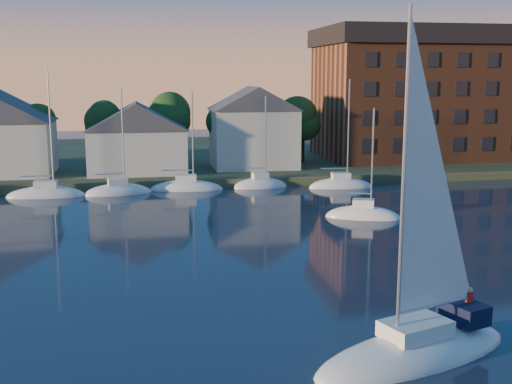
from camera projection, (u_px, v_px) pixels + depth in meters
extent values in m
cube|color=#2F3820|center=(180.00, 160.00, 93.19)|extent=(160.00, 50.00, 2.00)
cube|color=brown|center=(194.00, 186.00, 70.93)|extent=(120.00, 3.00, 1.00)
cube|color=beige|center=(138.00, 151.00, 74.08)|extent=(11.00, 8.00, 5.00)
cube|color=beige|center=(253.00, 139.00, 78.33)|extent=(10.00, 8.00, 7.00)
cube|color=brown|center=(432.00, 102.00, 88.05)|extent=(30.00, 16.00, 15.00)
cube|color=black|center=(435.00, 37.00, 86.50)|extent=(31.00, 17.00, 2.40)
cylinder|color=#332217|center=(37.00, 153.00, 77.88)|extent=(0.50, 0.50, 3.50)
sphere|color=#1E3A15|center=(35.00, 117.00, 77.09)|extent=(5.40, 5.40, 5.40)
cylinder|color=#332217|center=(105.00, 152.00, 79.31)|extent=(0.50, 0.50, 3.50)
sphere|color=#1E3A15|center=(103.00, 116.00, 78.52)|extent=(5.40, 5.40, 5.40)
cylinder|color=#332217|center=(170.00, 151.00, 80.73)|extent=(0.50, 0.50, 3.50)
sphere|color=#1E3A15|center=(169.00, 115.00, 79.94)|extent=(5.40, 5.40, 5.40)
cylinder|color=#332217|center=(233.00, 149.00, 82.15)|extent=(0.50, 0.50, 3.50)
sphere|color=#1E3A15|center=(232.00, 115.00, 81.36)|extent=(5.40, 5.40, 5.40)
cylinder|color=#332217|center=(293.00, 148.00, 83.58)|extent=(0.50, 0.50, 3.50)
sphere|color=#1E3A15|center=(294.00, 114.00, 82.78)|extent=(5.40, 5.40, 5.40)
cylinder|color=#332217|center=(352.00, 147.00, 85.00)|extent=(0.50, 0.50, 3.50)
sphere|color=#1E3A15|center=(353.00, 113.00, 84.21)|extent=(5.40, 5.40, 5.40)
cylinder|color=#332217|center=(409.00, 146.00, 86.42)|extent=(0.50, 0.50, 3.50)
sphere|color=#1E3A15|center=(410.00, 113.00, 85.63)|extent=(5.40, 5.40, 5.40)
cylinder|color=#332217|center=(463.00, 145.00, 87.84)|extent=(0.50, 0.50, 3.50)
sphere|color=#1E3A15|center=(465.00, 112.00, 87.05)|extent=(5.40, 5.40, 5.40)
ellipsoid|color=silver|center=(39.00, 196.00, 65.18)|extent=(7.50, 2.40, 2.20)
cube|color=silver|center=(38.00, 183.00, 64.95)|extent=(2.10, 1.32, 0.70)
cylinder|color=#A5A8AD|center=(43.00, 137.00, 64.25)|extent=(0.16, 0.16, 10.00)
cylinder|color=#A5A8AD|center=(29.00, 175.00, 64.65)|extent=(3.15, 0.12, 0.12)
ellipsoid|color=silver|center=(119.00, 193.00, 66.60)|extent=(7.50, 2.40, 2.20)
cube|color=silver|center=(119.00, 181.00, 66.37)|extent=(2.10, 1.32, 0.70)
cylinder|color=#A5A8AD|center=(124.00, 136.00, 65.68)|extent=(0.16, 0.16, 10.00)
cylinder|color=#A5A8AD|center=(110.00, 173.00, 66.07)|extent=(3.15, 0.12, 0.12)
ellipsoid|color=silver|center=(196.00, 191.00, 68.02)|extent=(7.50, 2.40, 2.20)
cube|color=silver|center=(196.00, 179.00, 67.79)|extent=(2.10, 1.32, 0.70)
cylinder|color=#A5A8AD|center=(202.00, 135.00, 67.10)|extent=(0.16, 0.16, 10.00)
cylinder|color=#A5A8AD|center=(188.00, 171.00, 67.49)|extent=(3.15, 0.12, 0.12)
ellipsoid|color=silver|center=(270.00, 189.00, 69.45)|extent=(7.50, 2.40, 2.20)
cube|color=silver|center=(270.00, 177.00, 69.21)|extent=(2.10, 1.32, 0.70)
cylinder|color=#A5A8AD|center=(277.00, 134.00, 68.52)|extent=(0.16, 0.16, 10.00)
cylinder|color=#A5A8AD|center=(262.00, 169.00, 68.92)|extent=(3.15, 0.12, 0.12)
ellipsoid|color=silver|center=(341.00, 186.00, 70.87)|extent=(7.50, 2.40, 2.20)
cube|color=silver|center=(341.00, 175.00, 70.64)|extent=(2.10, 1.32, 0.70)
cylinder|color=#A5A8AD|center=(348.00, 132.00, 69.95)|extent=(0.16, 0.16, 10.00)
cylinder|color=#A5A8AD|center=(334.00, 167.00, 70.34)|extent=(3.15, 0.12, 0.12)
ellipsoid|color=silver|center=(414.00, 357.00, 27.76)|extent=(10.86, 6.51, 2.20)
cube|color=silver|center=(415.00, 329.00, 27.52)|extent=(3.33, 2.67, 0.70)
cylinder|color=#A5A8AD|center=(403.00, 180.00, 25.86)|extent=(0.16, 0.16, 13.78)
cylinder|color=#A5A8AD|center=(436.00, 305.00, 27.92)|extent=(4.15, 1.52, 0.12)
cube|color=black|center=(464.00, 312.00, 28.89)|extent=(1.97, 2.34, 0.90)
ellipsoid|color=silver|center=(363.00, 218.00, 55.00)|extent=(6.81, 4.43, 2.20)
cube|color=silver|center=(363.00, 203.00, 54.77)|extent=(2.13, 1.79, 0.70)
cylinder|color=#A5A8AD|center=(372.00, 158.00, 53.95)|extent=(0.16, 0.16, 8.45)
cylinder|color=#A5A8AD|center=(355.00, 193.00, 54.76)|extent=(2.56, 1.12, 0.12)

